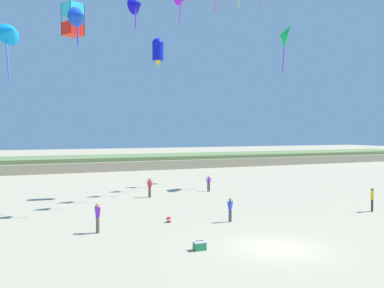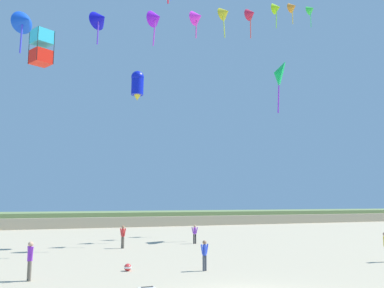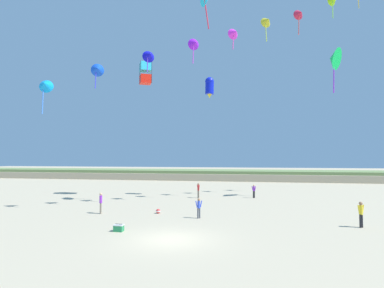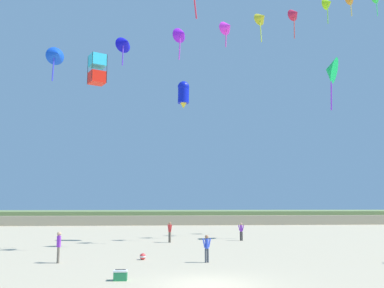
% 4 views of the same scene
% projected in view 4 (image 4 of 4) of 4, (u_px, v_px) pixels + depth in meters
% --- Properties ---
extents(ground_plane, '(240.00, 240.00, 0.00)m').
position_uv_depth(ground_plane, '(208.00, 285.00, 16.30)').
color(ground_plane, tan).
extents(dune_ridge, '(120.00, 11.58, 1.89)m').
position_uv_depth(dune_ridge, '(176.00, 217.00, 62.07)').
color(dune_ridge, tan).
rests_on(dune_ridge, ground).
extents(person_near_left, '(0.40, 0.52, 1.66)m').
position_uv_depth(person_near_left, '(170.00, 230.00, 33.17)').
color(person_near_left, '#726656').
rests_on(person_near_left, ground).
extents(person_near_right, '(0.50, 0.31, 1.51)m').
position_uv_depth(person_near_right, '(241.00, 230.00, 34.71)').
color(person_near_right, black).
rests_on(person_near_right, ground).
extents(person_mid_center, '(0.51, 0.26, 1.49)m').
position_uv_depth(person_mid_center, '(207.00, 246.00, 22.34)').
color(person_mid_center, '#474C56').
rests_on(person_mid_center, ground).
extents(person_far_right, '(0.29, 0.57, 1.68)m').
position_uv_depth(person_far_right, '(59.00, 245.00, 22.19)').
color(person_far_right, '#726656').
rests_on(person_far_right, ground).
extents(kite_banner_string, '(37.86, 21.70, 25.79)m').
position_uv_depth(kite_banner_string, '(224.00, 25.00, 31.69)').
color(kite_banner_string, '#20B2BF').
extents(large_kite_low_lead, '(1.74, 1.74, 2.51)m').
position_uv_depth(large_kite_low_lead, '(97.00, 69.00, 34.49)').
color(large_kite_low_lead, red).
extents(large_kite_mid_trail, '(1.40, 1.41, 2.47)m').
position_uv_depth(large_kite_mid_trail, '(184.00, 94.00, 36.04)').
color(large_kite_mid_trail, '#0C1AC4').
extents(large_kite_outer_drift, '(2.52, 2.82, 5.09)m').
position_uv_depth(large_kite_outer_drift, '(330.00, 70.00, 37.94)').
color(large_kite_outer_drift, '#11CF4E').
extents(beach_cooler, '(0.58, 0.41, 0.46)m').
position_uv_depth(beach_cooler, '(120.00, 275.00, 17.23)').
color(beach_cooler, '#23844C').
rests_on(beach_cooler, ground).
extents(beach_ball, '(0.36, 0.36, 0.36)m').
position_uv_depth(beach_ball, '(143.00, 256.00, 23.33)').
color(beach_ball, red).
rests_on(beach_ball, ground).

